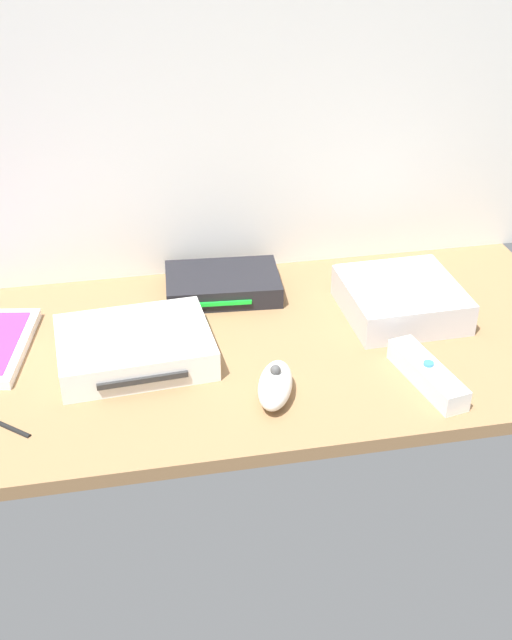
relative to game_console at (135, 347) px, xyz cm
name	(u,v)px	position (x,y,z in cm)	size (l,w,h in cm)	color
ground_plane	(256,349)	(17.44, 0.99, -3.20)	(100.00, 48.00, 2.00)	#936D47
back_wall	(225,77)	(17.44, 25.59, 29.80)	(110.00, 1.20, 64.00)	silver
game_console	(135,347)	(0.00, 0.00, 0.00)	(22.06, 17.61, 4.40)	white
mini_computer	(401,299)	(40.81, 5.12, 0.44)	(17.44, 17.44, 5.30)	silver
network_router	(223,284)	(14.99, 16.54, -0.50)	(18.86, 13.35, 3.40)	black
remote_wand	(427,374)	(38.09, -13.01, -0.69)	(6.40, 15.22, 3.40)	white
remote_nunchuk	(277,385)	(17.70, -12.23, -0.16)	(7.39, 10.88, 5.10)	white
stylus_pen	(3,423)	(-17.25, -11.42, -1.85)	(0.70, 0.70, 9.00)	black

